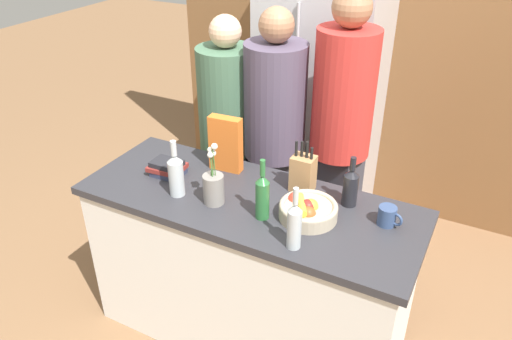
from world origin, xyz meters
The scene contains 17 objects.
ground_plane centered at (0.00, 0.00, 0.00)m, with size 14.00×14.00×0.00m, color brown.
kitchen_island centered at (0.00, 0.00, 0.45)m, with size 1.68×0.64×0.90m.
back_wall_wood centered at (0.00, 1.69, 1.30)m, with size 2.88×0.12×2.60m.
refrigerator centered at (-0.15, 1.33, 0.98)m, with size 0.78×0.62×1.96m.
fruit_bowl centered at (0.31, -0.01, 0.94)m, with size 0.27×0.27×0.10m.
knife_block centered at (0.20, 0.20, 0.99)m, with size 0.11×0.09×0.27m.
flower_vase centered at (-0.13, -0.10, 0.98)m, with size 0.10×0.10×0.32m.
cereal_box centered at (-0.24, 0.20, 1.05)m, with size 0.18×0.07×0.30m.
coffee_mug centered at (0.65, 0.11, 0.94)m, with size 0.12×0.08×0.09m.
book_stack centered at (-0.48, 0.01, 0.94)m, with size 0.19×0.15×0.08m.
bottle_oil centered at (-0.33, -0.12, 1.01)m, with size 0.08×0.08×0.29m.
bottle_vinegar centered at (0.13, -0.10, 1.02)m, with size 0.06×0.06×0.30m.
bottle_wine centered at (0.34, -0.23, 1.01)m, with size 0.06×0.06×0.29m.
bottle_water centered at (0.44, 0.18, 1.00)m, with size 0.07×0.07×0.25m.
person_at_sink centered at (-0.48, 0.63, 0.89)m, with size 0.35×0.35×1.60m.
person_in_blue centered at (-0.17, 0.64, 0.93)m, with size 0.36×0.36×1.67m.
person_in_red_tee centered at (0.20, 0.73, 1.01)m, with size 0.34×0.34×1.78m.
Camera 1 is at (0.97, -1.77, 2.23)m, focal length 35.00 mm.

